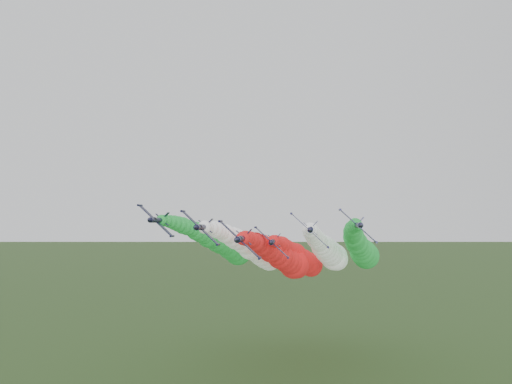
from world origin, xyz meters
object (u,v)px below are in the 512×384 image
jet_inner_right (327,250)px  jet_outer_left (221,243)px  jet_lead (282,257)px  jet_trail (299,257)px  jet_inner_left (254,249)px  jet_outer_right (360,247)px

jet_inner_right → jet_outer_left: size_ratio=0.99×
jet_lead → jet_outer_left: (-19.92, 16.71, 3.07)m
jet_outer_left → jet_trail: 25.06m
jet_inner_left → jet_outer_left: size_ratio=0.99×
jet_lead → jet_outer_right: bearing=34.6°
jet_lead → jet_outer_right: 27.81m
jet_lead → jet_trail: jet_lead is taller
jet_outer_left → jet_trail: bearing=8.7°
jet_inner_left → jet_inner_right: size_ratio=1.01×
jet_lead → jet_outer_right: (22.83, 15.75, 2.09)m
jet_outer_right → jet_trail: 19.27m
jet_lead → jet_trail: 20.98m
jet_inner_left → jet_trail: size_ratio=1.00×
jet_lead → jet_inner_right: (12.69, 10.51, 1.43)m
jet_inner_right → jet_outer_right: (10.13, 5.23, 0.65)m
jet_lead → jet_outer_left: size_ratio=0.99×
jet_inner_left → jet_inner_right: bearing=3.6°
jet_inner_left → jet_outer_left: 13.51m
jet_inner_right → jet_trail: 13.20m
jet_outer_right → jet_trail: jet_outer_right is taller
jet_trail → jet_lead: bearing=-102.3°
jet_lead → jet_inner_left: jet_inner_left is taller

